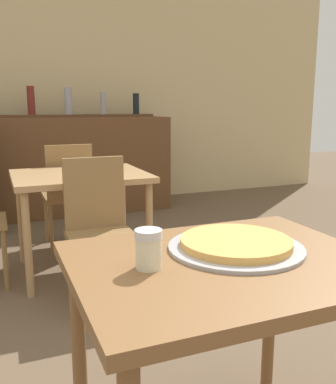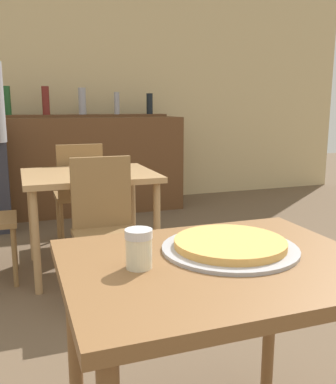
# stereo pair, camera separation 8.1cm
# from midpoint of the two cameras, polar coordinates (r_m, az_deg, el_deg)

# --- Properties ---
(wall_back) EXTENTS (8.00, 0.05, 2.80)m
(wall_back) POSITION_cam_midpoint_polar(r_m,az_deg,el_deg) (5.46, -13.73, 13.00)
(wall_back) COLOR #D1B784
(wall_back) RESTS_ON ground_plane
(dining_table_near) EXTENTS (0.92, 0.73, 0.77)m
(dining_table_near) POSITION_cam_midpoint_polar(r_m,az_deg,el_deg) (1.35, 8.27, -12.99)
(dining_table_near) COLOR brown
(dining_table_near) RESTS_ON ground_plane
(dining_table_far) EXTENTS (0.94, 0.79, 0.74)m
(dining_table_far) POSITION_cam_midpoint_polar(r_m,az_deg,el_deg) (3.19, -9.71, 0.96)
(dining_table_far) COLOR #A87F51
(dining_table_far) RESTS_ON ground_plane
(bar_counter) EXTENTS (2.60, 0.56, 1.09)m
(bar_counter) POSITION_cam_midpoint_polar(r_m,az_deg,el_deg) (5.01, -12.66, 3.41)
(bar_counter) COLOR brown
(bar_counter) RESTS_ON ground_plane
(bar_back_shelf) EXTENTS (2.39, 0.24, 0.34)m
(bar_back_shelf) POSITION_cam_midpoint_polar(r_m,az_deg,el_deg) (5.10, -13.22, 10.50)
(bar_back_shelf) COLOR brown
(bar_back_shelf) RESTS_ON bar_counter
(chair_far_side_front) EXTENTS (0.40, 0.40, 0.91)m
(chair_far_side_front) POSITION_cam_midpoint_polar(r_m,az_deg,el_deg) (2.68, -7.53, -3.82)
(chair_far_side_front) COLOR olive
(chair_far_side_front) RESTS_ON ground_plane
(chair_far_side_back) EXTENTS (0.40, 0.40, 0.91)m
(chair_far_side_back) POSITION_cam_midpoint_polar(r_m,az_deg,el_deg) (3.76, -11.14, 0.49)
(chair_far_side_back) COLOR olive
(chair_far_side_back) RESTS_ON ground_plane
(pizza_tray) EXTENTS (0.44, 0.44, 0.04)m
(pizza_tray) POSITION_cam_midpoint_polar(r_m,az_deg,el_deg) (1.39, 9.92, -7.05)
(pizza_tray) COLOR #A3A3A8
(pizza_tray) RESTS_ON dining_table_near
(cheese_shaker) EXTENTS (0.08, 0.08, 0.11)m
(cheese_shaker) POSITION_cam_midpoint_polar(r_m,az_deg,el_deg) (1.22, -2.00, -7.54)
(cheese_shaker) COLOR beige
(cheese_shaker) RESTS_ON dining_table_near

